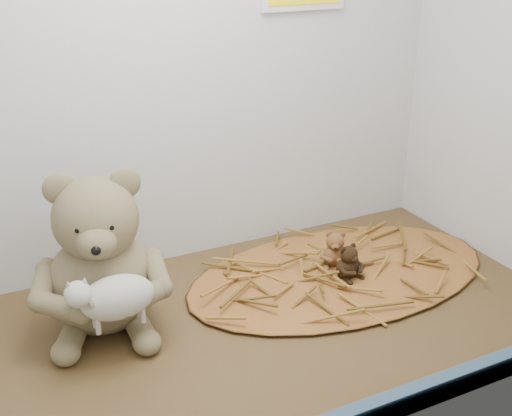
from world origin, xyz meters
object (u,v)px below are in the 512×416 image
main_teddy (99,251)px  mini_teddy_tan (335,247)px  toy_lamb (117,297)px  mini_teddy_brown (348,260)px

main_teddy → mini_teddy_tan: size_ratio=3.82×
main_teddy → toy_lamb: main_teddy is taller
toy_lamb → mini_teddy_brown: bearing=4.9°
main_teddy → mini_teddy_brown: (45.51, -6.19, -9.37)cm
toy_lamb → mini_teddy_brown: size_ratio=2.19×
mini_teddy_tan → mini_teddy_brown: size_ratio=1.05×
toy_lamb → mini_teddy_tan: bearing=11.5°
toy_lamb → mini_teddy_brown: (45.51, 3.92, -6.11)cm
mini_teddy_tan → mini_teddy_brown: bearing=-63.8°
toy_lamb → mini_teddy_tan: size_ratio=2.08×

